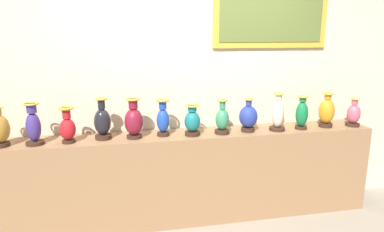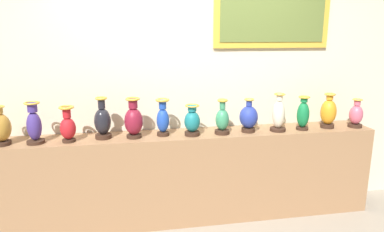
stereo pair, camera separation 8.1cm
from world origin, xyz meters
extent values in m
plane|color=gray|center=(0.00, 0.00, 0.00)|extent=(11.56, 11.56, 0.00)
cube|color=#99704C|center=(0.00, 0.00, 0.46)|extent=(3.75, 0.42, 0.91)
cube|color=beige|center=(0.00, 0.27, 1.30)|extent=(5.56, 0.10, 2.60)
cube|color=gold|center=(0.87, 0.20, 2.06)|extent=(1.23, 0.03, 0.66)
cube|color=olive|center=(0.87, 0.19, 2.06)|extent=(1.11, 0.01, 0.54)
cylinder|color=#382319|center=(-1.72, -0.06, 0.93)|extent=(0.15, 0.15, 0.03)
ellipsoid|color=#B27F2D|center=(-1.72, -0.06, 1.07)|extent=(0.18, 0.18, 0.25)
cylinder|color=#382319|center=(-1.44, -0.07, 0.93)|extent=(0.16, 0.16, 0.03)
ellipsoid|color=#3F2D7F|center=(-1.44, -0.07, 1.07)|extent=(0.13, 0.13, 0.26)
cylinder|color=#3F2D7F|center=(-1.44, -0.07, 1.24)|extent=(0.08, 0.08, 0.08)
torus|color=gold|center=(-1.44, -0.07, 1.28)|extent=(0.13, 0.13, 0.02)
cylinder|color=#382319|center=(-1.16, -0.07, 0.92)|extent=(0.12, 0.12, 0.03)
ellipsoid|color=red|center=(-1.16, -0.07, 1.04)|extent=(0.14, 0.14, 0.20)
cylinder|color=red|center=(-1.16, -0.07, 1.18)|extent=(0.07, 0.07, 0.10)
torus|color=gold|center=(-1.16, -0.07, 1.23)|extent=(0.13, 0.13, 0.02)
cylinder|color=#382319|center=(-0.85, -0.01, 0.93)|extent=(0.15, 0.15, 0.04)
ellipsoid|color=black|center=(-0.85, -0.01, 1.08)|extent=(0.15, 0.15, 0.25)
cylinder|color=black|center=(-0.85, -0.01, 1.25)|extent=(0.07, 0.07, 0.10)
torus|color=gold|center=(-0.85, -0.01, 1.30)|extent=(0.11, 0.11, 0.02)
cylinder|color=#382319|center=(-0.57, -0.04, 0.93)|extent=(0.14, 0.14, 0.03)
ellipsoid|color=maroon|center=(-0.57, -0.04, 1.07)|extent=(0.17, 0.17, 0.26)
cylinder|color=maroon|center=(-0.57, -0.04, 1.24)|extent=(0.08, 0.08, 0.09)
torus|color=gold|center=(-0.57, -0.04, 1.29)|extent=(0.13, 0.13, 0.02)
cylinder|color=#382319|center=(-0.29, -0.02, 0.93)|extent=(0.12, 0.12, 0.04)
ellipsoid|color=#1E47B2|center=(-0.29, -0.02, 1.06)|extent=(0.12, 0.12, 0.23)
cylinder|color=#1E47B2|center=(-0.29, -0.02, 1.22)|extent=(0.07, 0.07, 0.09)
torus|color=gold|center=(-0.29, -0.02, 1.26)|extent=(0.13, 0.13, 0.02)
cylinder|color=#382319|center=(-0.01, -0.07, 0.93)|extent=(0.15, 0.15, 0.04)
ellipsoid|color=#19727A|center=(-0.01, -0.07, 1.05)|extent=(0.15, 0.15, 0.20)
cylinder|color=#19727A|center=(-0.01, -0.07, 1.18)|extent=(0.08, 0.08, 0.05)
torus|color=gold|center=(-0.01, -0.07, 1.21)|extent=(0.14, 0.14, 0.01)
cylinder|color=#382319|center=(0.29, -0.07, 0.93)|extent=(0.14, 0.14, 0.04)
ellipsoid|color=#388C60|center=(0.29, -0.07, 1.05)|extent=(0.13, 0.13, 0.21)
cylinder|color=#388C60|center=(0.29, -0.07, 1.20)|extent=(0.06, 0.06, 0.09)
torus|color=gold|center=(0.29, -0.07, 1.25)|extent=(0.10, 0.10, 0.02)
cylinder|color=#382319|center=(0.57, -0.05, 0.93)|extent=(0.13, 0.13, 0.04)
ellipsoid|color=#263899|center=(0.57, -0.05, 1.06)|extent=(0.18, 0.18, 0.22)
cylinder|color=#263899|center=(0.57, -0.05, 1.21)|extent=(0.06, 0.06, 0.07)
torus|color=gold|center=(0.57, -0.05, 1.24)|extent=(0.10, 0.10, 0.02)
cylinder|color=#382319|center=(0.87, -0.07, 0.93)|extent=(0.16, 0.16, 0.03)
ellipsoid|color=beige|center=(0.87, -0.07, 1.09)|extent=(0.12, 0.12, 0.28)
cylinder|color=beige|center=(0.87, -0.07, 1.26)|extent=(0.06, 0.06, 0.06)
torus|color=gold|center=(0.87, -0.07, 1.29)|extent=(0.11, 0.11, 0.02)
cylinder|color=#382319|center=(1.14, -0.06, 0.92)|extent=(0.12, 0.12, 0.03)
ellipsoid|color=#14723D|center=(1.14, -0.06, 1.07)|extent=(0.12, 0.12, 0.26)
cylinder|color=#14723D|center=(1.14, -0.06, 1.23)|extent=(0.07, 0.07, 0.05)
torus|color=gold|center=(1.14, -0.06, 1.25)|extent=(0.11, 0.11, 0.02)
cylinder|color=#382319|center=(1.44, -0.04, 0.93)|extent=(0.14, 0.14, 0.04)
ellipsoid|color=orange|center=(1.44, -0.04, 1.08)|extent=(0.16, 0.16, 0.26)
cylinder|color=orange|center=(1.44, -0.04, 1.24)|extent=(0.07, 0.07, 0.06)
torus|color=gold|center=(1.44, -0.04, 1.27)|extent=(0.11, 0.11, 0.02)
cylinder|color=#382319|center=(1.74, -0.07, 0.93)|extent=(0.14, 0.14, 0.03)
ellipsoid|color=#CC5972|center=(1.74, -0.07, 1.04)|extent=(0.14, 0.14, 0.20)
cylinder|color=#CC5972|center=(1.74, -0.07, 1.18)|extent=(0.06, 0.06, 0.06)
torus|color=gold|center=(1.74, -0.07, 1.21)|extent=(0.10, 0.10, 0.01)
camera|label=1|loc=(-0.67, -3.25, 1.88)|focal=32.58mm
camera|label=2|loc=(-0.59, -3.26, 1.88)|focal=32.58mm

